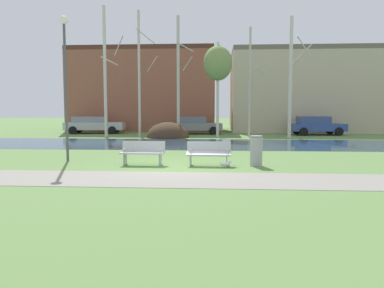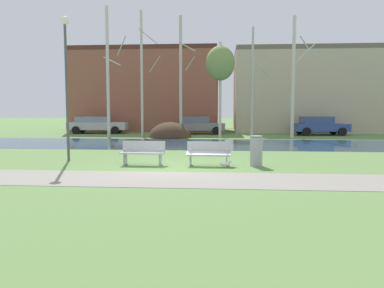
{
  "view_description": "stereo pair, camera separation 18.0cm",
  "coord_description": "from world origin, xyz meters",
  "views": [
    {
      "loc": [
        1.58,
        -13.4,
        2.07
      ],
      "look_at": [
        0.6,
        0.71,
        0.77
      ],
      "focal_mm": 36.35,
      "sensor_mm": 36.0,
      "label": 1
    },
    {
      "loc": [
        1.76,
        -13.38,
        2.07
      ],
      "look_at": [
        0.6,
        0.71,
        0.77
      ],
      "focal_mm": 36.35,
      "sensor_mm": 36.0,
      "label": 2
    }
  ],
  "objects": [
    {
      "name": "birch_left",
      "position": [
        -4.2,
        14.81,
        4.63
      ],
      "size": [
        1.49,
        2.59,
        9.11
      ],
      "color": "beige",
      "rests_on": "ground"
    },
    {
      "name": "birch_center_left",
      "position": [
        -1.34,
        14.59,
        4.38
      ],
      "size": [
        1.19,
        2.1,
        8.62
      ],
      "color": "#BCB7A8",
      "rests_on": "ground"
    },
    {
      "name": "seagull",
      "position": [
        1.82,
        0.21,
        0.13
      ],
      "size": [
        0.44,
        0.16,
        0.26
      ],
      "color": "white",
      "rests_on": "ground"
    },
    {
      "name": "river_band",
      "position": [
        0.0,
        9.22,
        0.0
      ],
      "size": [
        80.0,
        7.14,
        0.01
      ],
      "primitive_type": "cube",
      "color": "#284256",
      "rests_on": "ground"
    },
    {
      "name": "ground_plane",
      "position": [
        0.0,
        10.0,
        0.0
      ],
      "size": [
        120.0,
        120.0,
        0.0
      ],
      "primitive_type": "plane",
      "color": "#5B7F42"
    },
    {
      "name": "building_brick_low",
      "position": [
        -5.49,
        23.85,
        3.79
      ],
      "size": [
        13.23,
        7.28,
        7.58
      ],
      "color": "brown",
      "rests_on": "ground"
    },
    {
      "name": "trash_bin",
      "position": [
        2.92,
        0.63,
        0.57
      ],
      "size": [
        0.47,
        0.47,
        1.09
      ],
      "color": "#999B9E",
      "rests_on": "ground"
    },
    {
      "name": "parked_sedan_second_grey",
      "position": [
        -0.43,
        18.06,
        0.76
      ],
      "size": [
        4.37,
        2.23,
        1.43
      ],
      "color": "slate",
      "rests_on": "ground"
    },
    {
      "name": "birch_center",
      "position": [
        1.47,
        14.69,
        5.24
      ],
      "size": [
        2.05,
        2.05,
        6.77
      ],
      "color": "beige",
      "rests_on": "ground"
    },
    {
      "name": "bench_left",
      "position": [
        -1.21,
        0.59,
        0.47
      ],
      "size": [
        1.61,
        0.59,
        0.87
      ],
      "color": "#B2B5B7",
      "rests_on": "ground"
    },
    {
      "name": "bench_right",
      "position": [
        1.21,
        0.59,
        0.47
      ],
      "size": [
        1.61,
        0.59,
        0.87
      ],
      "color": "#B2B5B7",
      "rests_on": "ground"
    },
    {
      "name": "soil_mound",
      "position": [
        -2.09,
        14.22,
        0.0
      ],
      "size": [
        3.04,
        3.15,
        2.19
      ],
      "primitive_type": "ellipsoid",
      "color": "#423021",
      "rests_on": "ground"
    },
    {
      "name": "parked_van_nearest_silver",
      "position": [
        -8.81,
        18.22,
        0.75
      ],
      "size": [
        4.95,
        2.42,
        1.4
      ],
      "color": "#B2B5BC",
      "rests_on": "ground"
    },
    {
      "name": "birch_far_left",
      "position": [
        -6.67,
        14.61,
        4.77
      ],
      "size": [
        1.56,
        2.39,
        9.41
      ],
      "color": "beige",
      "rests_on": "ground"
    },
    {
      "name": "paved_path_strip",
      "position": [
        0.0,
        -2.25,
        0.01
      ],
      "size": [
        60.0,
        2.56,
        0.01
      ],
      "primitive_type": "cube",
      "color": "gray",
      "rests_on": "ground"
    },
    {
      "name": "parked_hatch_third_blue",
      "position": [
        9.15,
        17.53,
        0.77
      ],
      "size": [
        4.26,
        2.35,
        1.46
      ],
      "color": "#2D4793",
      "rests_on": "ground"
    },
    {
      "name": "streetlamp",
      "position": [
        -4.4,
        1.49,
        3.72
      ],
      "size": [
        0.32,
        0.32,
        5.62
      ],
      "color": "#4C4C51",
      "rests_on": "ground"
    },
    {
      "name": "building_beige_block",
      "position": [
        10.75,
        23.99,
        3.65
      ],
      "size": [
        16.04,
        9.47,
        7.29
      ],
      "color": "#BCAD8E",
      "rests_on": "ground"
    },
    {
      "name": "birch_center_right",
      "position": [
        3.78,
        14.71,
        3.94
      ],
      "size": [
        1.28,
        2.25,
        7.78
      ],
      "color": "#BCB7A8",
      "rests_on": "ground"
    },
    {
      "name": "birch_right",
      "position": [
        6.6,
        14.49,
        4.32
      ],
      "size": [
        1.52,
        2.76,
        8.44
      ],
      "color": "beige",
      "rests_on": "ground"
    }
  ]
}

